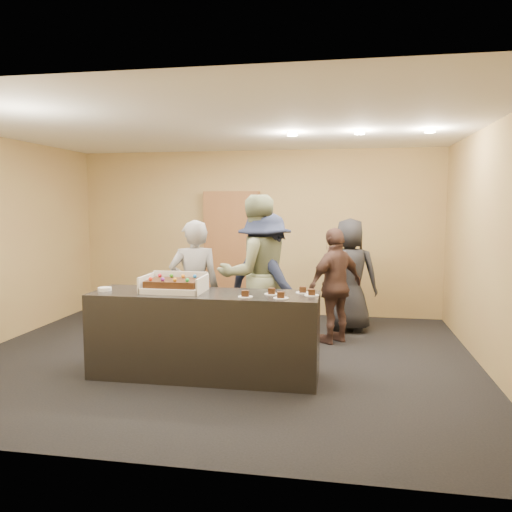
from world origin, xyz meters
name	(u,v)px	position (x,y,z in m)	size (l,w,h in m)	color
room	(219,245)	(0.00, 0.00, 1.35)	(6.04, 6.00, 2.70)	black
serving_counter	(205,334)	(0.00, -0.66, 0.45)	(2.40, 0.70, 0.90)	black
storage_cabinet	(232,253)	(-0.40, 2.41, 1.02)	(0.92, 0.15, 2.03)	brown
cake_box	(175,287)	(-0.33, -0.63, 0.94)	(0.65, 0.45, 0.19)	white
sheet_cake	(174,283)	(-0.33, -0.66, 1.00)	(0.55, 0.38, 0.11)	black
plate_stack	(105,289)	(-1.09, -0.73, 0.92)	(0.15, 0.15, 0.04)	white
slice_a	(245,295)	(0.48, -0.83, 0.92)	(0.15, 0.15, 0.07)	white
slice_b	(272,292)	(0.72, -0.64, 0.92)	(0.15, 0.15, 0.07)	white
slice_c	(281,296)	(0.84, -0.84, 0.92)	(0.15, 0.15, 0.07)	white
slice_d	(303,291)	(1.03, -0.50, 0.92)	(0.15, 0.15, 0.07)	white
slice_e	(312,293)	(1.13, -0.63, 0.92)	(0.15, 0.15, 0.07)	white
person_server_grey	(195,289)	(-0.31, -0.01, 0.82)	(0.60, 0.39, 1.64)	#98999D
person_sage_man	(255,275)	(0.38, 0.27, 0.97)	(0.94, 0.73, 1.94)	gray
person_navy_man	(265,284)	(0.50, 0.27, 0.86)	(1.12, 0.64, 1.73)	#1C233D
person_brown_extra	(336,285)	(1.34, 0.91, 0.76)	(0.89, 0.37, 1.52)	#4F342C
person_dark_suit	(349,275)	(1.53, 1.56, 0.81)	(0.80, 0.52, 1.63)	black
ceiling_spotlights	(360,133)	(1.60, 0.50, 2.67)	(1.72, 0.12, 0.03)	#FFEAC6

